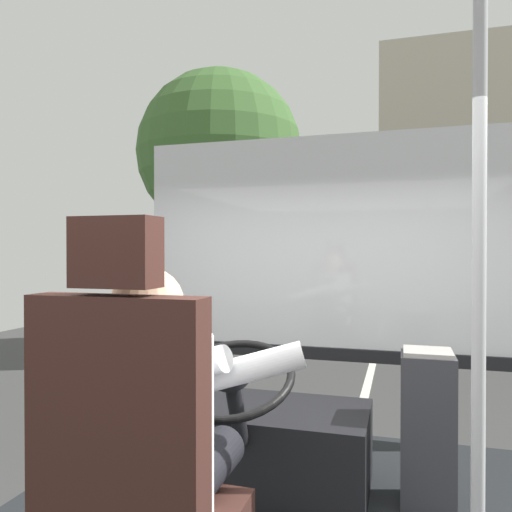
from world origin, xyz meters
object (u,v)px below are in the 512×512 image
at_px(steering_console, 258,442).
at_px(handrail_pole, 479,271).
at_px(driver_seat, 137,490).
at_px(parked_car_white, 500,277).
at_px(fare_box, 427,428).
at_px(bus_driver, 156,422).

xyz_separation_m(steering_console, handrail_pole, (0.93, -0.67, 0.90)).
relative_size(driver_seat, parked_car_white, 0.33).
bearing_deg(steering_console, driver_seat, -90.00).
xyz_separation_m(fare_box, parked_car_white, (4.31, 22.94, -0.44)).
bearing_deg(handrail_pole, driver_seat, -151.23).
bearing_deg(driver_seat, handrail_pole, 28.77).
height_order(bus_driver, fare_box, bus_driver).
bearing_deg(handrail_pole, parked_car_white, 79.95).
xyz_separation_m(handrail_pole, fare_box, (-0.12, 0.72, -0.76)).
height_order(driver_seat, fare_box, driver_seat).
bearing_deg(driver_seat, steering_console, 90.00).
relative_size(steering_console, parked_car_white, 0.28).
bearing_deg(bus_driver, driver_seat, -90.00).
xyz_separation_m(bus_driver, fare_box, (0.81, 1.12, -0.32)).
height_order(bus_driver, parked_car_white, bus_driver).
xyz_separation_m(driver_seat, bus_driver, (-0.00, 0.11, 0.15)).
distance_m(steering_console, handrail_pole, 1.46).
relative_size(driver_seat, bus_driver, 1.57).
height_order(driver_seat, handrail_pole, handrail_pole).
bearing_deg(steering_console, bus_driver, -90.00).
bearing_deg(bus_driver, parked_car_white, 77.98).
relative_size(bus_driver, steering_console, 0.74).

